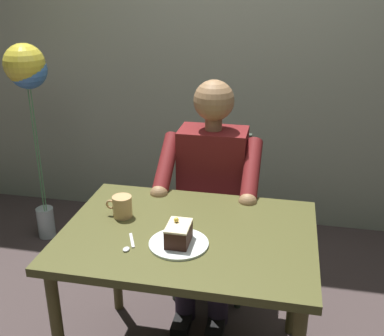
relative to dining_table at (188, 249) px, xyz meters
The scene contains 9 objects.
cafe_rear_panel 1.80m from the dining_table, 90.00° to the right, with size 6.40×0.12×3.00m, color gray.
dining_table is the anchor object (origin of this frame).
chair 0.74m from the dining_table, 90.00° to the right, with size 0.42×0.42×0.91m.
seated_person 0.55m from the dining_table, 90.00° to the right, with size 0.53×0.58×1.25m.
dessert_plate 0.15m from the dining_table, 82.23° to the left, with size 0.24×0.24×0.01m, color white.
cake_slice 0.18m from the dining_table, 82.16° to the left, with size 0.09×0.13×0.10m.
coffee_cup 0.35m from the dining_table, 12.56° to the right, with size 0.12×0.09×0.10m.
dessert_spoon 0.28m from the dining_table, 37.68° to the left, with size 0.06×0.14×0.01m.
balloon_display 1.61m from the dining_table, 37.56° to the right, with size 0.26×0.26×1.36m.
Camera 1 is at (-0.37, 1.69, 1.75)m, focal length 43.87 mm.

